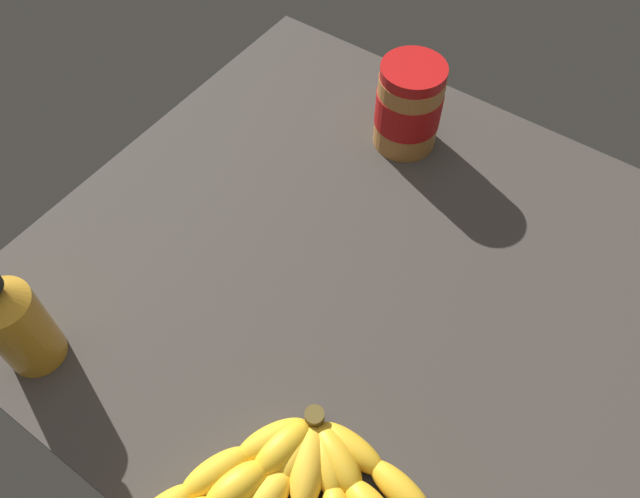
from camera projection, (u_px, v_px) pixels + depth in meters
ground_plane at (355, 279)px, 77.08cm from camera, size 71.31×74.43×3.91cm
peanut_butter_jar at (409, 106)px, 82.92cm from camera, size 8.77×8.77×12.60cm
honey_bottle at (14, 321)px, 63.49cm from camera, size 6.17×6.17×15.71cm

